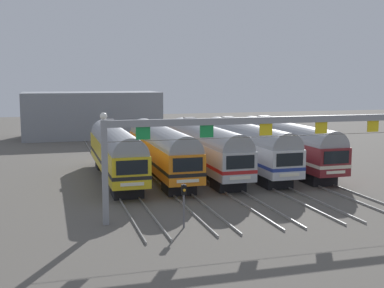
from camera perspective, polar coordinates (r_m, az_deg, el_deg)
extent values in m
plane|color=#5B564F|center=(46.81, 1.44, -3.57)|extent=(160.00, 160.00, 0.00)
cube|color=gray|center=(61.63, -11.42, -0.96)|extent=(0.07, 70.00, 0.15)
cube|color=gray|center=(61.76, -10.09, -0.91)|extent=(0.07, 70.00, 0.15)
cube|color=gray|center=(62.10, -7.61, -0.81)|extent=(0.07, 70.00, 0.15)
cube|color=gray|center=(62.32, -6.30, -0.76)|extent=(0.07, 70.00, 0.15)
cube|color=gray|center=(62.84, -3.87, -0.67)|extent=(0.07, 70.00, 0.15)
cube|color=gray|center=(63.15, -2.59, -0.62)|extent=(0.07, 70.00, 0.15)
cube|color=gray|center=(63.83, -0.23, -0.52)|extent=(0.07, 70.00, 0.15)
cube|color=gray|center=(64.24, 1.00, -0.47)|extent=(0.07, 70.00, 0.15)
cube|color=gray|center=(65.08, 3.28, -0.38)|extent=(0.07, 70.00, 0.15)
cube|color=gray|center=(65.57, 4.47, -0.33)|extent=(0.07, 70.00, 0.15)
cube|color=gold|center=(44.66, -8.74, -1.30)|extent=(2.85, 18.00, 2.35)
cube|color=black|center=(44.72, -8.74, -1.74)|extent=(2.88, 18.02, 0.28)
cylinder|color=gray|center=(44.50, -8.77, 0.20)|extent=(2.74, 17.64, 2.74)
cube|color=black|center=(35.78, -6.88, -2.69)|extent=(2.28, 0.06, 1.03)
cube|color=silver|center=(36.01, -6.85, -4.60)|extent=(1.71, 0.05, 0.24)
cube|color=black|center=(38.84, -7.48, -5.15)|extent=(2.28, 2.60, 1.05)
cube|color=black|center=(51.11, -9.62, -2.14)|extent=(2.28, 2.60, 1.05)
cube|color=#4C4C51|center=(49.32, -9.57, 2.70)|extent=(1.10, 1.10, 0.20)
cube|color=orange|center=(45.37, -3.55, -1.09)|extent=(2.85, 18.00, 2.35)
cube|color=black|center=(45.42, -3.54, -1.53)|extent=(2.88, 18.02, 0.28)
cylinder|color=gray|center=(45.21, -3.56, 0.39)|extent=(2.74, 17.64, 2.74)
cube|color=black|center=(36.65, -0.47, -2.39)|extent=(2.28, 0.06, 1.03)
cube|color=silver|center=(36.88, -0.47, -4.26)|extent=(1.71, 0.05, 0.24)
cube|color=black|center=(39.65, -1.53, -4.83)|extent=(2.28, 2.60, 1.05)
cube|color=black|center=(51.73, -5.06, -1.94)|extent=(2.28, 2.60, 1.05)
cube|color=#B2B5BA|center=(46.43, 1.45, -0.88)|extent=(2.85, 18.00, 2.35)
cube|color=#B21E1E|center=(46.49, 1.45, -1.31)|extent=(2.88, 18.02, 0.28)
cylinder|color=gray|center=(46.28, 1.45, 0.56)|extent=(2.74, 17.64, 2.74)
cube|color=black|center=(37.97, 5.57, -2.08)|extent=(2.28, 0.06, 1.03)
cube|color=silver|center=(38.19, 5.54, -3.89)|extent=(1.71, 0.05, 0.24)
cube|color=black|center=(40.87, 4.12, -4.47)|extent=(2.28, 2.60, 1.05)
cube|color=black|center=(52.66, -0.63, -1.75)|extent=(2.28, 2.60, 1.05)
cube|color=#4C4C51|center=(50.93, -0.25, 2.95)|extent=(1.10, 1.10, 0.20)
cube|color=silver|center=(47.84, 6.19, -0.67)|extent=(2.85, 18.00, 2.35)
cube|color=navy|center=(47.89, 6.18, -1.09)|extent=(2.88, 18.02, 0.28)
cylinder|color=gray|center=(47.68, 6.21, 0.73)|extent=(2.74, 17.64, 2.74)
cube|color=black|center=(39.67, 11.14, -1.77)|extent=(2.28, 0.06, 1.03)
cube|color=silver|center=(39.88, 11.10, -3.51)|extent=(1.71, 0.05, 0.24)
cube|color=black|center=(42.45, 9.39, -4.10)|extent=(2.28, 2.60, 1.05)
cube|color=black|center=(53.91, 3.62, -1.54)|extent=(2.28, 2.60, 1.05)
cube|color=#4C4C51|center=(52.21, 4.13, 3.05)|extent=(1.10, 1.10, 0.20)
cube|color=maroon|center=(49.55, 10.63, -0.47)|extent=(2.85, 18.00, 2.35)
cube|color=beige|center=(49.60, 10.62, -0.88)|extent=(2.88, 18.02, 0.28)
cylinder|color=gray|center=(49.40, 10.66, 0.88)|extent=(2.74, 17.64, 2.74)
cube|color=black|center=(41.72, 16.21, -1.48)|extent=(2.28, 0.06, 1.03)
cube|color=silver|center=(41.92, 16.15, -3.13)|extent=(1.71, 0.05, 0.24)
cube|color=black|center=(44.37, 14.23, -3.73)|extent=(2.28, 2.60, 1.05)
cube|color=black|center=(55.43, 7.66, -1.35)|extent=(2.28, 2.60, 1.05)
cube|color=#4C4C51|center=(53.78, 8.28, 3.12)|extent=(1.10, 1.10, 0.20)
cube|color=gray|center=(31.00, -9.95, -3.29)|extent=(0.36, 0.36, 6.50)
cube|color=gray|center=(33.43, 8.48, 2.72)|extent=(21.38, 0.32, 0.44)
cube|color=#198C3F|center=(30.99, -5.63, 1.24)|extent=(0.90, 0.08, 0.80)
cube|color=#198C3F|center=(31.99, 1.69, 1.47)|extent=(0.90, 0.08, 0.80)
cube|color=yellow|center=(33.49, 8.46, 1.66)|extent=(0.90, 0.08, 0.80)
cube|color=yellow|center=(35.41, 14.57, 1.81)|extent=(0.90, 0.08, 0.80)
cube|color=yellow|center=(37.69, 20.01, 1.93)|extent=(0.90, 0.08, 0.80)
sphere|color=white|center=(30.54, -10.09, 3.17)|extent=(0.44, 0.44, 0.44)
cylinder|color=#3F382D|center=(33.54, 8.44, 0.84)|extent=(21.38, 0.03, 0.03)
cylinder|color=#59595E|center=(30.30, -0.94, -7.10)|extent=(0.12, 0.12, 2.70)
cube|color=black|center=(30.06, -0.95, -5.26)|extent=(0.28, 0.24, 0.60)
sphere|color=orange|center=(29.93, -0.88, -5.31)|extent=(0.18, 0.18, 0.18)
cube|color=gray|center=(78.43, -11.42, 3.32)|extent=(20.38, 10.00, 6.93)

